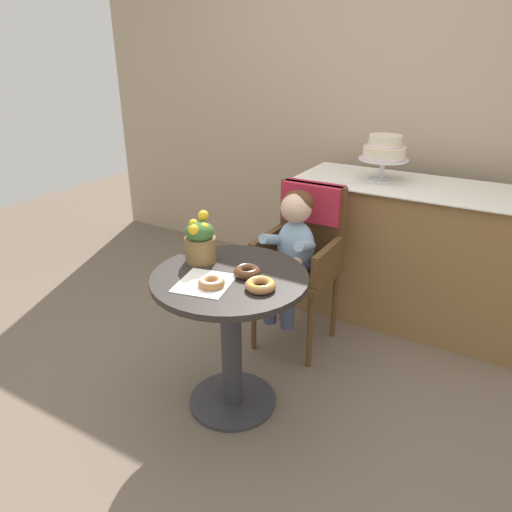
{
  "coord_description": "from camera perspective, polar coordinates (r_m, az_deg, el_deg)",
  "views": [
    {
      "loc": [
        1.09,
        -1.62,
        1.67
      ],
      "look_at": [
        0.05,
        0.15,
        0.77
      ],
      "focal_mm": 33.63,
      "sensor_mm": 36.0,
      "label": 1
    }
  ],
  "objects": [
    {
      "name": "display_counter",
      "position": [
        3.21,
        18.41,
        0.16
      ],
      "size": [
        1.56,
        0.62,
        0.9
      ],
      "color": "olive",
      "rests_on": "ground"
    },
    {
      "name": "donut_side",
      "position": [
        2.07,
        -5.32,
        -3.09
      ],
      "size": [
        0.12,
        0.12,
        0.04
      ],
      "color": "#AD7542",
      "rests_on": "cafe_table"
    },
    {
      "name": "donut_mid",
      "position": [
        2.04,
        0.53,
        -3.43
      ],
      "size": [
        0.13,
        0.13,
        0.04
      ],
      "color": "#AD7542",
      "rests_on": "cafe_table"
    },
    {
      "name": "wicker_chair",
      "position": [
        2.79,
        5.8,
        1.93
      ],
      "size": [
        0.42,
        0.45,
        0.95
      ],
      "rotation": [
        0.0,
        0.0,
        0.01
      ],
      "color": "brown",
      "rests_on": "ground"
    },
    {
      "name": "cafe_table",
      "position": [
        2.27,
        -3.03,
        -7.11
      ],
      "size": [
        0.72,
        0.72,
        0.72
      ],
      "color": "#282321",
      "rests_on": "ground"
    },
    {
      "name": "ground_plane",
      "position": [
        2.57,
        -2.77,
        -16.89
      ],
      "size": [
        8.0,
        8.0,
        0.0
      ],
      "primitive_type": "plane",
      "color": "#6B5B4C"
    },
    {
      "name": "paper_napkin",
      "position": [
        2.11,
        -6.11,
        -3.22
      ],
      "size": [
        0.27,
        0.29,
        0.0
      ],
      "primitive_type": "cube",
      "rotation": [
        0.0,
        0.0,
        0.21
      ],
      "color": "white",
      "rests_on": "cafe_table"
    },
    {
      "name": "donut_front",
      "position": [
        2.15,
        -1.08,
        -1.81
      ],
      "size": [
        0.12,
        0.12,
        0.04
      ],
      "color": "#4C2D19",
      "rests_on": "cafe_table"
    },
    {
      "name": "flower_vase",
      "position": [
        2.29,
        -6.66,
        1.84
      ],
      "size": [
        0.15,
        0.15,
        0.24
      ],
      "color": "brown",
      "rests_on": "cafe_table"
    },
    {
      "name": "tiered_cake_stand",
      "position": [
        3.08,
        15.01,
        12.0
      ],
      "size": [
        0.3,
        0.3,
        0.28
      ],
      "color": "silver",
      "rests_on": "display_counter"
    },
    {
      "name": "back_wall",
      "position": [
        3.65,
        13.62,
        18.06
      ],
      "size": [
        4.8,
        0.1,
        2.7
      ],
      "primitive_type": "cube",
      "color": "tan",
      "rests_on": "ground"
    },
    {
      "name": "seated_child",
      "position": [
        2.65,
        4.41,
        1.62
      ],
      "size": [
        0.27,
        0.32,
        0.73
      ],
      "color": "#8CADCC",
      "rests_on": "ground"
    }
  ]
}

